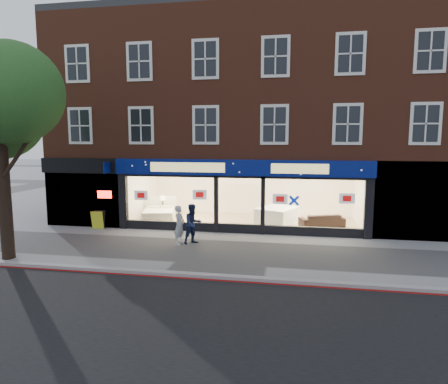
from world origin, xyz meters
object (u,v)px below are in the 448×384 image
(mattress_stack, at_px, (277,215))
(pedestrian_blue, at_px, (193,224))
(display_bed, at_px, (159,214))
(pedestrian_grey, at_px, (179,225))
(a_board, at_px, (98,220))
(sofa, at_px, (322,220))

(mattress_stack, bearing_deg, pedestrian_blue, -127.59)
(display_bed, relative_size, pedestrian_grey, 1.44)
(mattress_stack, xyz_separation_m, pedestrian_grey, (-3.67, -4.31, 0.29))
(a_board, xyz_separation_m, pedestrian_blue, (5.06, -1.81, 0.38))
(a_board, height_order, pedestrian_grey, pedestrian_grey)
(mattress_stack, bearing_deg, a_board, -164.33)
(sofa, xyz_separation_m, pedestrian_blue, (-5.27, -3.73, 0.41))
(a_board, bearing_deg, mattress_stack, 8.92)
(mattress_stack, height_order, pedestrian_grey, pedestrian_grey)
(mattress_stack, bearing_deg, display_bed, -176.71)
(pedestrian_grey, distance_m, pedestrian_blue, 0.54)
(mattress_stack, relative_size, sofa, 1.17)
(sofa, distance_m, a_board, 10.51)
(pedestrian_blue, bearing_deg, sofa, -11.82)
(pedestrian_grey, bearing_deg, mattress_stack, -29.66)
(display_bed, xyz_separation_m, sofa, (8.03, -0.05, -0.01))
(sofa, distance_m, pedestrian_grey, 6.99)
(display_bed, distance_m, mattress_stack, 5.94)
(sofa, height_order, a_board, a_board)
(display_bed, xyz_separation_m, pedestrian_blue, (2.76, -3.78, 0.40))
(a_board, bearing_deg, pedestrian_blue, -26.38)
(display_bed, height_order, a_board, display_bed)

